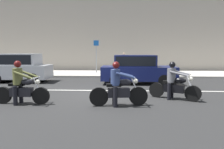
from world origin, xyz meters
TOP-DOWN VIEW (x-y plane):
  - ground_plane at (0.00, 0.00)m, footprint 80.00×80.00m
  - sidewalk_slab at (0.00, 8.00)m, footprint 40.00×4.40m
  - lane_marking_stripe at (0.81, 0.90)m, footprint 18.00×0.14m
  - motorcycle_with_rider_gray at (3.14, -0.83)m, footprint 1.88×1.13m
  - motorcycle_with_rider_denim_blue at (0.90, -1.92)m, footprint 2.09×0.72m
  - motorcycle_with_rider_olive at (-2.67, -1.85)m, footprint 2.09×0.70m
  - parked_sedan_navy at (1.95, 3.20)m, footprint 4.40×1.82m
  - parked_hatchback_silver at (-5.37, 3.57)m, footprint 3.63×1.76m
  - street_sign_post at (-1.12, 8.36)m, footprint 0.44×0.08m
  - pedestrian_bystander at (1.25, 8.66)m, footprint 0.34×0.34m

SIDE VIEW (x-z plane):
  - ground_plane at x=0.00m, z-range 0.00..0.00m
  - lane_marking_stripe at x=0.81m, z-range 0.00..0.01m
  - sidewalk_slab at x=0.00m, z-range 0.00..0.14m
  - motorcycle_with_rider_gray at x=3.14m, z-range -0.14..1.39m
  - motorcycle_with_rider_denim_blue at x=0.90m, z-range -0.14..1.44m
  - motorcycle_with_rider_olive at x=-2.67m, z-range -0.15..1.45m
  - parked_sedan_navy at x=1.95m, z-range 0.02..1.74m
  - parked_hatchback_silver at x=-5.37m, z-range 0.03..1.83m
  - pedestrian_bystander at x=1.25m, z-range 0.28..1.99m
  - street_sign_post at x=-1.12m, z-range 0.42..3.18m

